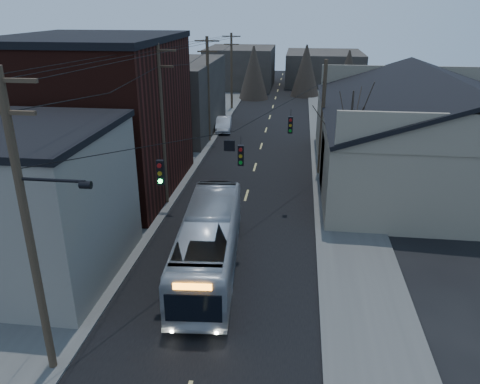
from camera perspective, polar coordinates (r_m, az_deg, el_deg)
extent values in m
cube|color=black|center=(41.11, 2.37, 4.84)|extent=(9.00, 110.00, 0.02)
cube|color=#474744|center=(42.11, -6.51, 5.20)|extent=(4.00, 110.00, 0.12)
cube|color=#474744|center=(41.10, 11.46, 4.48)|extent=(4.00, 110.00, 0.12)
cube|color=gray|center=(23.51, -24.80, -1.54)|extent=(8.00, 8.00, 7.00)
cube|color=black|center=(32.80, -16.99, 8.54)|extent=(10.00, 12.00, 10.00)
cube|color=#2E2A25|center=(47.71, -8.59, 11.32)|extent=(9.00, 14.00, 7.00)
cube|color=#7D6F5B|center=(36.81, 22.40, 5.19)|extent=(16.00, 20.00, 5.00)
cube|color=black|center=(35.14, 16.88, 11.56)|extent=(8.16, 20.60, 2.86)
cube|color=#2E2A25|center=(75.30, 0.08, 14.97)|extent=(10.00, 12.00, 6.00)
cube|color=#2E2A25|center=(79.84, 10.16, 14.67)|extent=(12.00, 14.00, 5.00)
cone|color=black|center=(30.55, 13.10, 5.27)|extent=(0.40, 0.40, 7.20)
cylinder|color=#382B1E|center=(16.19, -24.31, -5.00)|extent=(0.28, 0.28, 10.50)
cube|color=#382B1E|center=(14.83, -27.25, 12.04)|extent=(2.20, 0.12, 0.12)
cylinder|color=#382B1E|center=(29.26, -9.46, 7.66)|extent=(0.28, 0.28, 10.00)
cube|color=#382B1E|center=(28.50, -10.05, 16.65)|extent=(2.20, 0.12, 0.12)
cylinder|color=#382B1E|center=(43.59, -3.89, 12.19)|extent=(0.28, 0.28, 9.50)
cube|color=#382B1E|center=(43.08, -4.05, 17.91)|extent=(2.20, 0.12, 0.12)
cylinder|color=#382B1E|center=(58.26, -1.04, 14.43)|extent=(0.28, 0.28, 9.00)
cube|color=#382B1E|center=(57.87, -1.07, 18.45)|extent=(2.20, 0.12, 0.12)
cylinder|color=#382B1E|center=(35.10, 10.01, 8.72)|extent=(0.28, 0.28, 8.50)
cube|color=black|center=(18.51, -9.65, 2.36)|extent=(0.28, 0.20, 1.00)
cube|color=black|center=(22.37, 0.11, 4.48)|extent=(0.28, 0.20, 1.00)
cube|color=black|center=(27.97, 6.16, 8.13)|extent=(0.28, 0.20, 1.00)
imported|color=#A0A5AB|center=(22.46, -3.81, -6.18)|extent=(3.30, 10.84, 2.97)
imported|color=#B3B6BC|center=(48.32, -2.01, 8.28)|extent=(1.90, 4.36, 1.39)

